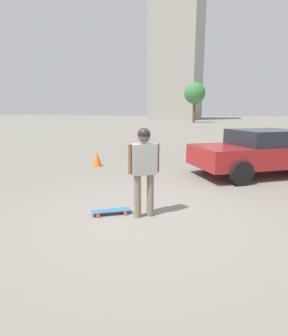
{
  "coord_description": "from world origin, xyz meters",
  "views": [
    {
      "loc": [
        -4.52,
        -1.62,
        2.01
      ],
      "look_at": [
        0.0,
        0.0,
        0.97
      ],
      "focal_mm": 28.0,
      "sensor_mm": 36.0,
      "label": 1
    }
  ],
  "objects": [
    {
      "name": "tree_distant",
      "position": [
        43.88,
        6.13,
        5.06
      ],
      "size": [
        3.73,
        3.73,
        7.0
      ],
      "color": "brown",
      "rests_on": "ground_plane"
    },
    {
      "name": "skateboard",
      "position": [
        -0.13,
        0.64,
        0.07
      ],
      "size": [
        0.59,
        0.76,
        0.09
      ],
      "rotation": [
        0.0,
        0.0,
        2.15
      ],
      "color": "#336693",
      "rests_on": "ground_plane"
    },
    {
      "name": "ground_plane",
      "position": [
        0.0,
        0.0,
        0.0
      ],
      "size": [
        220.0,
        220.0,
        0.0
      ],
      "primitive_type": "plane",
      "color": "gray"
    },
    {
      "name": "person",
      "position": [
        0.0,
        0.0,
        1.04
      ],
      "size": [
        0.44,
        0.5,
        1.72
      ],
      "rotation": [
        0.0,
        0.0,
        -0.94
      ],
      "color": "#7A6B56",
      "rests_on": "ground_plane"
    },
    {
      "name": "building_block_distant",
      "position": [
        63.64,
        13.8,
        15.51
      ],
      "size": [
        15.21,
        10.79,
        31.02
      ],
      "color": "#9E998E",
      "rests_on": "ground_plane"
    },
    {
      "name": "car_parked_near",
      "position": [
        4.48,
        -2.36,
        0.76
      ],
      "size": [
        3.98,
        4.59,
        1.44
      ],
      "rotation": [
        0.0,
        0.0,
        2.18
      ],
      "color": "maroon",
      "rests_on": "ground_plane"
    },
    {
      "name": "traffic_cone",
      "position": [
        3.92,
        3.26,
        0.27
      ],
      "size": [
        0.34,
        0.34,
        0.54
      ],
      "color": "orange",
      "rests_on": "ground_plane"
    }
  ]
}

